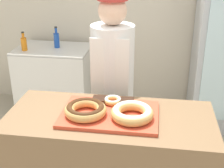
# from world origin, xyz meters

# --- Properties ---
(wall_back) EXTENTS (8.00, 0.06, 2.70)m
(wall_back) POSITION_xyz_m (0.00, 2.13, 1.35)
(wall_back) COLOR beige
(wall_back) RESTS_ON ground_plane
(serving_tray) EXTENTS (0.62, 0.42, 0.02)m
(serving_tray) POSITION_xyz_m (0.00, 0.00, 0.98)
(serving_tray) COLOR #D84C33
(serving_tray) RESTS_ON display_counter
(donut_chocolate_glaze) EXTENTS (0.27, 0.27, 0.07)m
(donut_chocolate_glaze) POSITION_xyz_m (-0.15, -0.05, 1.03)
(donut_chocolate_glaze) COLOR tan
(donut_chocolate_glaze) RESTS_ON serving_tray
(donut_light_glaze) EXTENTS (0.27, 0.27, 0.07)m
(donut_light_glaze) POSITION_xyz_m (0.15, -0.05, 1.03)
(donut_light_glaze) COLOR tan
(donut_light_glaze) RESTS_ON serving_tray
(donut_mini_center) EXTENTS (0.13, 0.13, 0.04)m
(donut_mini_center) POSITION_xyz_m (0.00, 0.14, 1.01)
(donut_mini_center) COLOR tan
(donut_mini_center) RESTS_ON serving_tray
(brownie_back_left) EXTENTS (0.09, 0.09, 0.03)m
(brownie_back_left) POSITION_xyz_m (-0.09, 0.14, 1.01)
(brownie_back_left) COLOR black
(brownie_back_left) RESTS_ON serving_tray
(brownie_back_right) EXTENTS (0.09, 0.09, 0.03)m
(brownie_back_right) POSITION_xyz_m (0.09, 0.14, 1.01)
(brownie_back_right) COLOR black
(brownie_back_right) RESTS_ON serving_tray
(baker_person) EXTENTS (0.34, 0.34, 1.68)m
(baker_person) POSITION_xyz_m (-0.07, 0.59, 0.89)
(baker_person) COLOR #4C4C51
(baker_person) RESTS_ON ground_plane
(beverage_fridge) EXTENTS (0.63, 0.68, 1.86)m
(beverage_fridge) POSITION_xyz_m (1.02, 1.73, 0.93)
(beverage_fridge) COLOR #ADB2B7
(beverage_fridge) RESTS_ON ground_plane
(chest_freezer) EXTENTS (0.88, 0.60, 0.85)m
(chest_freezer) POSITION_xyz_m (-0.97, 1.74, 0.43)
(chest_freezer) COLOR silver
(chest_freezer) RESTS_ON ground_plane
(bottle_orange) EXTENTS (0.07, 0.07, 0.22)m
(bottle_orange) POSITION_xyz_m (-1.26, 1.60, 0.94)
(bottle_orange) COLOR orange
(bottle_orange) RESTS_ON chest_freezer
(bottle_blue) EXTENTS (0.07, 0.07, 0.25)m
(bottle_blue) POSITION_xyz_m (-0.92, 1.77, 0.95)
(bottle_blue) COLOR #1E4CB2
(bottle_blue) RESTS_ON chest_freezer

